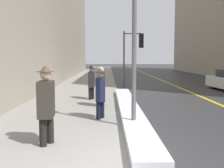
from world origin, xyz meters
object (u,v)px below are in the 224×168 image
Objects in this scene: pedestrian_in_glasses at (100,91)px; traffic_light_near at (135,47)px; pedestrian_with_shoulder_bag at (46,102)px; pedestrian_trailing at (101,85)px; lamp_post at (134,34)px; pedestrian_nearside at (91,81)px.

traffic_light_near is at bearing 164.63° from pedestrian_in_glasses.
traffic_light_near is at bearing 162.13° from pedestrian_with_shoulder_bag.
pedestrian_in_glasses is 1.03× the size of pedestrian_trailing.
traffic_light_near is at bearing 84.54° from lamp_post.
pedestrian_nearside is at bearing 105.65° from lamp_post.
lamp_post is 2.95m from pedestrian_with_shoulder_bag.
pedestrian_in_glasses is (1.08, 2.58, -0.08)m from pedestrian_with_shoulder_bag.
lamp_post is at bearing 35.92° from pedestrian_in_glasses.
pedestrian_nearside is at bearing 171.35° from pedestrian_with_shoulder_bag.
traffic_light_near reaches higher than pedestrian_in_glasses.
lamp_post reaches higher than pedestrian_trailing.
pedestrian_with_shoulder_bag is 6.67m from pedestrian_nearside.
pedestrian_in_glasses reaches higher than pedestrian_trailing.
traffic_light_near is 12.59m from pedestrian_with_shoulder_bag.
lamp_post is 1.15× the size of traffic_light_near.
pedestrian_nearside is at bearing -168.95° from pedestrian_trailing.
lamp_post is 3.85m from pedestrian_trailing.
pedestrian_with_shoulder_bag reaches higher than pedestrian_nearside.
pedestrian_with_shoulder_bag is 1.11× the size of pedestrian_nearside.
traffic_light_near is 2.29× the size of pedestrian_nearside.
traffic_light_near is 6.24m from pedestrian_nearside.
pedestrian_nearside is (-2.47, -5.46, -1.73)m from traffic_light_near.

